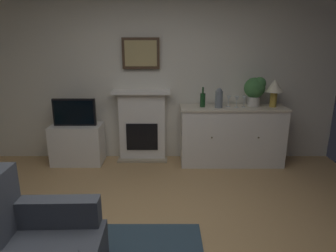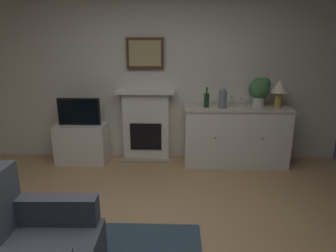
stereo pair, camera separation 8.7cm
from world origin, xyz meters
The scene contains 13 objects.
wall_rear centered at (0.00, 2.36, 1.44)m, with size 5.48×0.06×2.88m, color silver.
fireplace_unit centered at (-0.25, 2.23, 0.55)m, with size 0.87×0.30×1.10m.
framed_picture centered at (-0.25, 2.28, 1.63)m, with size 0.55×0.04×0.45m.
sideboard_cabinet centered at (1.11, 2.05, 0.44)m, with size 1.54×0.49×0.88m.
table_lamp centered at (1.68, 2.05, 1.16)m, with size 0.26×0.26×0.40m.
wine_bottle centered at (0.66, 2.05, 0.99)m, with size 0.08×0.08×0.29m.
wine_glass_left centered at (1.03, 2.06, 1.00)m, with size 0.07×0.07×0.16m.
wine_glass_center centered at (1.14, 2.02, 1.00)m, with size 0.07×0.07×0.16m.
wine_glass_right centered at (1.25, 2.03, 1.00)m, with size 0.07×0.07×0.16m.
vase_decorative centered at (0.88, 2.00, 1.02)m, with size 0.11×0.11×0.28m.
tv_cabinet centered at (-1.22, 2.07, 0.30)m, with size 0.75×0.42×0.60m.
tv_set centered at (-1.22, 2.05, 0.80)m, with size 0.62×0.07×0.40m.
potted_plant_small centered at (1.42, 2.10, 1.14)m, with size 0.30×0.30×0.43m.
Camera 1 is at (0.15, -2.14, 1.77)m, focal length 31.32 mm.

